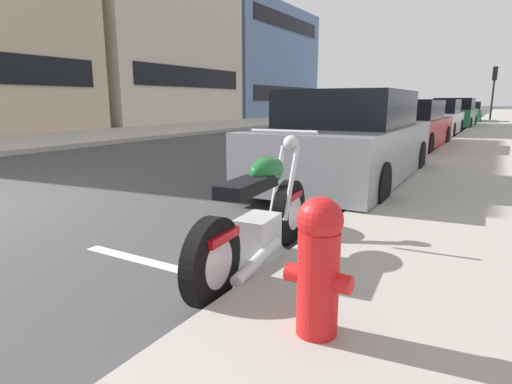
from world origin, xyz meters
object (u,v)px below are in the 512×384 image
(parked_car_far_down_curb, at_px, (465,113))
(parked_motorcycle, at_px, (259,218))
(fire_hydrant, at_px, (319,263))
(traffic_signal_near_corner, at_px, (494,81))
(parked_car_across_street, at_px, (454,114))
(parked_car_second_in_row, at_px, (408,127))
(crossing_truck, at_px, (359,107))
(parked_car_mid_block, at_px, (434,119))
(parked_car_behind_motorcycle, at_px, (350,141))

(parked_car_far_down_curb, bearing_deg, parked_motorcycle, 178.09)
(fire_hydrant, relative_size, traffic_signal_near_corner, 0.22)
(parked_motorcycle, xyz_separation_m, parked_car_across_street, (20.99, 0.59, 0.29))
(parked_motorcycle, xyz_separation_m, parked_car_second_in_row, (9.47, 0.66, 0.23))
(parked_car_across_street, bearing_deg, traffic_signal_near_corner, -9.15)
(crossing_truck, xyz_separation_m, fire_hydrant, (-27.85, -8.21, -0.42))
(parked_car_mid_block, bearing_deg, parked_car_second_in_row, -178.98)
(parked_car_behind_motorcycle, height_order, parked_car_second_in_row, parked_car_behind_motorcycle)
(crossing_truck, distance_m, fire_hydrant, 29.04)
(parked_motorcycle, distance_m, parked_car_behind_motorcycle, 3.93)
(parked_car_across_street, relative_size, fire_hydrant, 6.14)
(parked_motorcycle, xyz_separation_m, parked_car_far_down_curb, (26.81, 0.49, 0.20))
(parked_car_second_in_row, height_order, traffic_signal_near_corner, traffic_signal_near_corner)
(parked_motorcycle, distance_m, parked_car_far_down_curb, 26.82)
(crossing_truck, bearing_deg, parked_car_second_in_row, 112.59)
(parked_car_behind_motorcycle, xyz_separation_m, crossing_truck, (23.04, 6.82, 0.24))
(parked_car_across_street, relative_size, parked_car_far_down_curb, 1.12)
(parked_car_behind_motorcycle, height_order, crossing_truck, crossing_truck)
(parked_car_second_in_row, distance_m, parked_car_mid_block, 5.53)
(parked_car_across_street, bearing_deg, parked_car_far_down_curb, -0.32)
(parked_car_second_in_row, bearing_deg, parked_motorcycle, -174.99)
(parked_car_behind_motorcycle, height_order, parked_car_across_street, parked_car_behind_motorcycle)
(parked_motorcycle, height_order, crossing_truck, crossing_truck)
(parked_car_across_street, relative_size, crossing_truck, 0.94)
(parked_motorcycle, bearing_deg, parked_car_mid_block, -2.18)
(parked_car_mid_block, xyz_separation_m, parked_car_far_down_curb, (11.81, -0.25, -0.05))
(parked_car_second_in_row, distance_m, fire_hydrant, 10.51)
(parked_car_second_in_row, xyz_separation_m, traffic_signal_near_corner, (19.72, -1.50, 1.94))
(parked_car_second_in_row, relative_size, fire_hydrant, 6.08)
(parked_car_second_in_row, xyz_separation_m, parked_car_mid_block, (5.53, 0.07, 0.02))
(parked_car_behind_motorcycle, xyz_separation_m, parked_car_mid_block, (11.12, 0.23, -0.03))
(parked_car_behind_motorcycle, distance_m, parked_car_across_street, 17.10)
(traffic_signal_near_corner, bearing_deg, parked_car_mid_block, 173.69)
(parked_motorcycle, xyz_separation_m, parked_car_behind_motorcycle, (3.88, 0.51, 0.29))
(parked_car_second_in_row, height_order, fire_hydrant, parked_car_second_in_row)
(parked_car_second_in_row, relative_size, parked_car_far_down_curb, 1.11)
(parked_car_across_street, xyz_separation_m, crossing_truck, (5.93, 6.74, 0.24))
(parked_car_second_in_row, height_order, parked_car_mid_block, parked_car_mid_block)
(parked_car_second_in_row, distance_m, crossing_truck, 18.68)
(parked_motorcycle, relative_size, parked_car_second_in_row, 0.45)
(crossing_truck, bearing_deg, fire_hydrant, 108.11)
(parked_motorcycle, relative_size, crossing_truck, 0.42)
(parked_car_far_down_curb, bearing_deg, crossing_truck, 86.16)
(parked_car_across_street, distance_m, traffic_signal_near_corner, 8.53)
(parked_car_behind_motorcycle, bearing_deg, parked_car_across_street, -0.67)
(parked_motorcycle, distance_m, fire_hydrant, 1.29)
(parked_car_second_in_row, xyz_separation_m, fire_hydrant, (-10.40, -1.55, -0.12))
(parked_motorcycle, bearing_deg, parked_car_across_street, -3.37)
(parked_car_across_street, distance_m, parked_car_far_down_curb, 5.83)
(parked_car_mid_block, height_order, traffic_signal_near_corner, traffic_signal_near_corner)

